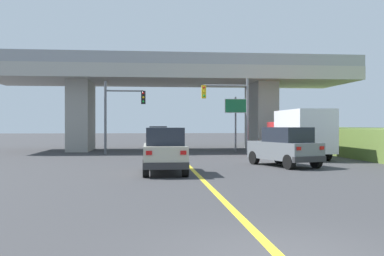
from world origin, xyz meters
TOP-DOWN VIEW (x-y plane):
  - ground at (0.00, 30.92)m, footprint 160.00×160.00m
  - overpass_bridge at (0.00, 30.92)m, footprint 30.14×8.50m
  - lane_divider_stripe at (0.00, 13.91)m, footprint 0.20×27.83m
  - suv_lead at (-1.40, 12.73)m, footprint 1.87×4.28m
  - suv_crossing at (4.92, 15.39)m, footprint 3.10×4.62m
  - box_truck at (7.67, 20.95)m, footprint 2.33×7.22m
  - sedan_oncoming at (-1.10, 38.79)m, footprint 2.04×4.30m
  - traffic_signal_nearside at (4.02, 25.20)m, footprint 3.50×0.36m
  - traffic_signal_farside at (-4.18, 25.64)m, footprint 2.99×0.36m
  - highway_sign at (4.94, 28.31)m, footprint 1.79×0.17m

SIDE VIEW (x-z plane):
  - ground at x=0.00m, z-range 0.00..0.00m
  - lane_divider_stripe at x=0.00m, z-range 0.00..0.01m
  - suv_lead at x=-1.40m, z-range 0.00..2.02m
  - suv_crossing at x=4.92m, z-range 0.00..2.02m
  - sedan_oncoming at x=-1.10m, z-range 0.00..2.02m
  - box_truck at x=7.67m, z-range 0.08..3.17m
  - highway_sign at x=4.94m, z-range 1.07..5.49m
  - traffic_signal_farside at x=-4.18m, z-range 0.71..6.03m
  - traffic_signal_nearside at x=4.02m, z-range 0.85..6.42m
  - overpass_bridge at x=0.00m, z-range 1.55..9.27m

